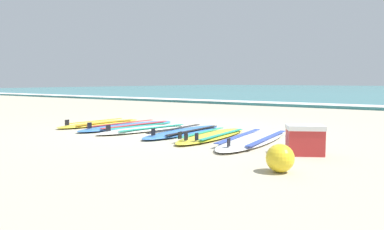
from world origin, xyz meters
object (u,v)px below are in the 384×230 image
Objects in this scene: surfboard_0 at (100,123)px; surfboard_1 at (129,126)px; surfboard_3 at (184,132)px; surfboard_2 at (147,129)px; surfboard_4 at (212,136)px; beach_ball at (280,158)px; cooler_box at (305,140)px; surfboard_5 at (253,139)px.

surfboard_1 is at bearing 3.11° from surfboard_0.
surfboard_1 and surfboard_3 have the same top height.
surfboard_2 is 1.04× the size of surfboard_4.
beach_ball is at bearing -41.79° from surfboard_4.
beach_ball is at bearing -85.41° from cooler_box.
surfboard_4 and surfboard_5 have the same top height.
surfboard_2 is 1.01× the size of surfboard_3.
cooler_box is at bearing -8.89° from surfboard_0.
surfboard_2 and surfboard_5 have the same top height.
surfboard_4 is 2.42m from beach_ball.
surfboard_1 is 0.63m from surfboard_2.
surfboard_0 is 2.21m from surfboard_3.
beach_ball is (3.89, -1.82, 0.11)m from surfboard_1.
surfboard_3 is at bearing 176.45° from surfboard_5.
surfboard_0 is at bearing 179.07° from surfboard_3.
surfboard_5 is (3.60, -0.12, -0.00)m from surfboard_0.
beach_ball is (1.08, -1.65, 0.11)m from surfboard_5.
surfboard_2 is 3.99× the size of cooler_box.
cooler_box is (1.71, -0.55, 0.16)m from surfboard_4.
cooler_box is (2.38, -0.68, 0.16)m from surfboard_3.
surfboard_2 is 0.82m from surfboard_3.
surfboard_1 is 2.82m from surfboard_5.
surfboard_3 and surfboard_5 have the same top height.
surfboard_4 is (2.88, -0.17, 0.00)m from surfboard_0.
surfboard_5 is (2.21, -0.01, -0.00)m from surfboard_2.
surfboard_1 is 4.38× the size of cooler_box.
surfboard_0 is 0.94× the size of surfboard_2.
surfboard_0 and surfboard_1 have the same top height.
surfboard_2 is (1.40, -0.11, -0.00)m from surfboard_0.
beach_ball is (3.29, -1.67, 0.11)m from surfboard_2.
surfboard_4 is at bearing -2.25° from surfboard_2.
surfboard_3 and surfboard_4 have the same top height.
beach_ball reaches higher than surfboard_1.
beach_ball reaches higher than surfboard_5.
cooler_box is at bearing -11.31° from surfboard_1.
surfboard_4 is at bearing -5.76° from surfboard_1.
surfboard_2 is at bearing 177.75° from surfboard_4.
surfboard_3 is 0.68m from surfboard_4.
surfboard_0 is 0.81× the size of surfboard_5.
surfboard_5 is (0.72, 0.05, -0.00)m from surfboard_4.
surfboard_1 is 1.14× the size of surfboard_4.
beach_ball is at bearing -35.19° from surfboard_3.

